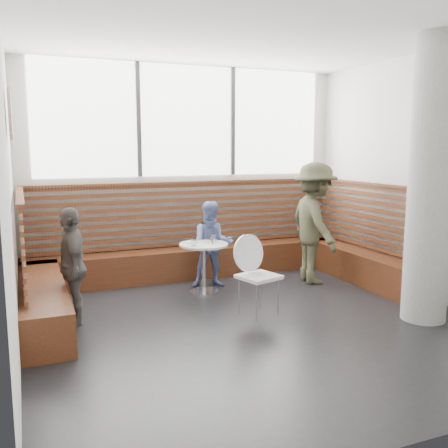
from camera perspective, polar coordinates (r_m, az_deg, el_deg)
name	(u,v)px	position (r m, az deg, el deg)	size (l,w,h in m)	color
room	(259,182)	(5.46, 3.97, 4.76)	(5.00, 5.00, 3.20)	silver
booth	(204,257)	(7.25, -2.32, -3.76)	(5.00, 2.50, 1.44)	#452211
concrete_column	(431,182)	(6.05, 22.59, 4.49)	(0.50, 0.50, 3.20)	gray
wall_art	(10,114)	(5.29, -23.27, 11.52)	(0.50, 0.50, 0.03)	white
cafe_table	(204,258)	(6.82, -2.33, -3.85)	(0.67, 0.67, 0.68)	silver
cafe_chair	(256,268)	(5.99, 3.69, -5.01)	(0.45, 0.44, 0.95)	white
adult_man	(314,223)	(7.40, 10.28, 0.11)	(1.14, 0.66, 1.77)	#40402A
child_back	(212,245)	(7.08, -1.32, -2.36)	(0.60, 0.46, 1.23)	#5E6EA4
child_left	(72,266)	(5.87, -16.96, -4.59)	(0.78, 0.32, 1.33)	#524D4A
plate_near	(191,242)	(6.87, -3.78, -2.07)	(0.18, 0.18, 0.01)	white
plate_far	(205,241)	(6.94, -2.17, -1.94)	(0.18, 0.18, 0.01)	white
glass_left	(194,242)	(6.63, -3.48, -2.04)	(0.07, 0.07, 0.11)	white
glass_mid	(212,240)	(6.71, -1.35, -1.86)	(0.07, 0.07, 0.12)	white
glass_right	(213,238)	(6.89, -1.27, -1.60)	(0.07, 0.07, 0.11)	white
menu_card	(210,246)	(6.62, -1.63, -2.51)	(0.20, 0.14, 0.00)	#A5C64C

